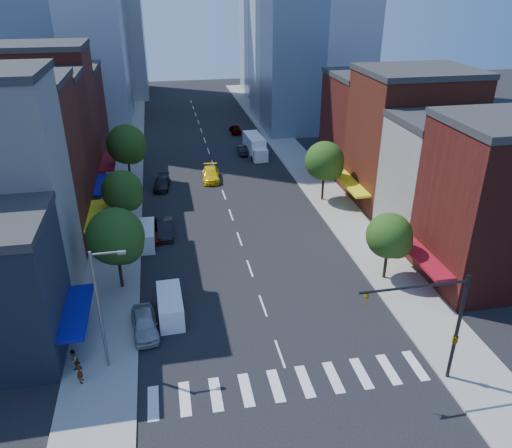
{
  "coord_description": "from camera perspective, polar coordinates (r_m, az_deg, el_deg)",
  "views": [
    {
      "loc": [
        -7.06,
        -27.18,
        24.19
      ],
      "look_at": [
        0.41,
        11.13,
        5.0
      ],
      "focal_mm": 35.0,
      "sensor_mm": 36.0,
      "label": 1
    }
  ],
  "objects": [
    {
      "name": "ground",
      "position": [
        37.07,
        2.76,
        -14.6
      ],
      "size": [
        220.0,
        220.0,
        0.0
      ],
      "primitive_type": "plane",
      "color": "black",
      "rests_on": "ground"
    },
    {
      "name": "bldg_right_1",
      "position": [
        53.83,
        21.28,
        4.6
      ],
      "size": [
        12.0,
        8.0,
        12.0
      ],
      "primitive_type": "cube",
      "color": "beige",
      "rests_on": "ground"
    },
    {
      "name": "traffic_signal",
      "position": [
        34.71,
        21.26,
        -11.16
      ],
      "size": [
        7.24,
        2.24,
        8.0
      ],
      "color": "black",
      "rests_on": "sidewalk_right"
    },
    {
      "name": "box_truck",
      "position": [
        76.37,
        -0.11,
        8.84
      ],
      "size": [
        2.63,
        7.59,
        3.01
      ],
      "rotation": [
        0.0,
        0.0,
        0.05
      ],
      "color": "white",
      "rests_on": "ground"
    },
    {
      "name": "sidewalk_left",
      "position": [
        71.59,
        -14.8,
        5.61
      ],
      "size": [
        5.0,
        120.0,
        0.15
      ],
      "primitive_type": "cube",
      "color": "gray",
      "rests_on": "ground"
    },
    {
      "name": "tree_left_far",
      "position": [
        66.04,
        -14.44,
        8.65
      ],
      "size": [
        5.0,
        5.0,
        7.75
      ],
      "color": "black",
      "rests_on": "sidewalk_left"
    },
    {
      "name": "bldg_left_4",
      "position": [
        68.0,
        -22.96,
        10.81
      ],
      "size": [
        12.0,
        9.0,
        17.0
      ],
      "primitive_type": "cube",
      "color": "#5B2215",
      "rests_on": "ground"
    },
    {
      "name": "bldg_right_2",
      "position": [
        60.71,
        17.22,
        9.06
      ],
      "size": [
        12.0,
        10.0,
        15.0
      ],
      "primitive_type": "cube",
      "color": "#5B2215",
      "rests_on": "ground"
    },
    {
      "name": "parked_car_front",
      "position": [
        39.36,
        -12.61,
        -11.04
      ],
      "size": [
        2.34,
        4.82,
        1.58
      ],
      "primitive_type": "imported",
      "rotation": [
        0.0,
        0.0,
        0.1
      ],
      "color": "#9F9FA4",
      "rests_on": "ground"
    },
    {
      "name": "parked_car_second",
      "position": [
        53.04,
        -10.36,
        -0.5
      ],
      "size": [
        1.64,
        4.58,
        1.5
      ],
      "primitive_type": "imported",
      "rotation": [
        0.0,
        0.0,
        0.01
      ],
      "color": "black",
      "rests_on": "ground"
    },
    {
      "name": "tree_left_near",
      "position": [
        42.94,
        -15.54,
        -1.6
      ],
      "size": [
        4.8,
        4.8,
        7.3
      ],
      "color": "black",
      "rests_on": "sidewalk_left"
    },
    {
      "name": "pedestrian_near",
      "position": [
        36.09,
        -19.48,
        -15.63
      ],
      "size": [
        0.44,
        0.64,
        1.72
      ],
      "primitive_type": "imported",
      "rotation": [
        0.0,
        0.0,
        1.61
      ],
      "color": "#999999",
      "rests_on": "sidewalk_left"
    },
    {
      "name": "bldg_left_2",
      "position": [
        52.25,
        -26.01,
        5.43
      ],
      "size": [
        12.0,
        9.0,
        16.0
      ],
      "primitive_type": "cube",
      "color": "#5B2215",
      "rests_on": "ground"
    },
    {
      "name": "bldg_right_3",
      "position": [
        69.59,
        13.39,
        10.76
      ],
      "size": [
        12.0,
        10.0,
        13.0
      ],
      "primitive_type": "cube",
      "color": "#4B1812",
      "rests_on": "ground"
    },
    {
      "name": "traffic_car_far",
      "position": [
        88.64,
        -2.39,
        10.8
      ],
      "size": [
        1.77,
        4.17,
        1.41
      ],
      "primitive_type": "imported",
      "rotation": [
        0.0,
        0.0,
        3.17
      ],
      "color": "#999999",
      "rests_on": "ground"
    },
    {
      "name": "crosswalk",
      "position": [
        34.92,
        3.97,
        -17.73
      ],
      "size": [
        19.0,
        3.0,
        0.01
      ],
      "primitive_type": "cube",
      "color": "silver",
      "rests_on": "ground"
    },
    {
      "name": "tree_right_near",
      "position": [
        44.53,
        15.17,
        -1.5
      ],
      "size": [
        4.0,
        4.0,
        6.2
      ],
      "color": "black",
      "rests_on": "sidewalk_right"
    },
    {
      "name": "cargo_van_far",
      "position": [
        51.31,
        -12.55,
        -1.38
      ],
      "size": [
        1.99,
        4.71,
        1.99
      ],
      "rotation": [
        0.0,
        0.0,
        -0.02
      ],
      "color": "white",
      "rests_on": "ground"
    },
    {
      "name": "streetlight",
      "position": [
        34.27,
        -17.26,
        -8.68
      ],
      "size": [
        2.25,
        0.25,
        9.0
      ],
      "color": "slate",
      "rests_on": "sidewalk_left"
    },
    {
      "name": "cargo_van_near",
      "position": [
        40.4,
        -9.76,
        -9.31
      ],
      "size": [
        2.04,
        4.75,
        2.0
      ],
      "rotation": [
        0.0,
        0.0,
        0.03
      ],
      "color": "white",
      "rests_on": "ground"
    },
    {
      "name": "bldg_left_5",
      "position": [
        77.53,
        -21.5,
        11.22
      ],
      "size": [
        12.0,
        10.0,
        13.0
      ],
      "primitive_type": "cube",
      "color": "#4B1812",
      "rests_on": "ground"
    },
    {
      "name": "traffic_car_oncoming",
      "position": [
        77.47,
        -1.49,
        8.51
      ],
      "size": [
        1.61,
        4.22,
        1.37
      ],
      "primitive_type": "imported",
      "rotation": [
        0.0,
        0.0,
        3.1
      ],
      "color": "black",
      "rests_on": "ground"
    },
    {
      "name": "bldg_left_3",
      "position": [
        60.24,
        -24.16,
        7.8
      ],
      "size": [
        12.0,
        8.0,
        15.0
      ],
      "primitive_type": "cube",
      "color": "#4B1812",
      "rests_on": "ground"
    },
    {
      "name": "pedestrian_far",
      "position": [
        37.29,
        -20.14,
        -14.35
      ],
      "size": [
        0.78,
        0.89,
        1.56
      ],
      "primitive_type": "imported",
      "rotation": [
        0.0,
        0.0,
        -1.85
      ],
      "color": "#999999",
      "rests_on": "sidewalk_left"
    },
    {
      "name": "parked_car_rear",
      "position": [
        65.23,
        -10.7,
        4.58
      ],
      "size": [
        2.48,
        4.83,
        1.34
      ],
      "primitive_type": "imported",
      "rotation": [
        0.0,
        0.0,
        -0.13
      ],
      "color": "black",
      "rests_on": "ground"
    },
    {
      "name": "taxi",
      "position": [
        67.2,
        -5.19,
        5.68
      ],
      "size": [
        2.64,
        5.52,
        1.55
      ],
      "primitive_type": "imported",
      "rotation": [
        0.0,
        0.0,
        -0.09
      ],
      "color": "yellow",
      "rests_on": "ground"
    },
    {
      "name": "tree_right_far",
      "position": [
        59.53,
        7.98,
        6.98
      ],
      "size": [
        4.6,
        4.6,
        7.2
      ],
      "color": "black",
      "rests_on": "sidewalk_right"
    },
    {
      "name": "tree_left_mid",
      "position": [
        53.07,
        -14.88,
        3.52
      ],
      "size": [
        4.2,
        4.2,
        6.65
      ],
      "color": "black",
      "rests_on": "sidewalk_left"
    },
    {
      "name": "bldg_right_0",
      "position": [
        47.09,
        26.63,
        1.86
      ],
      "size": [
        12.0,
        9.0,
        14.0
      ],
      "primitive_type": "cube",
      "color": "#4B1812",
      "rests_on": "ground"
    },
    {
      "name": "parked_car_third",
      "position": [
        53.01,
        -11.86,
        -0.71
      ],
      "size": [
        2.41,
        5.14,
        1.42
      ],
      "primitive_type": "imported",
      "rotation": [
        0.0,
        0.0,
        -0.01
      ],
      "color": "#999999",
      "rests_on": "ground"
    },
    {
      "name": "sidewalk_right",
      "position": [
        74.01,
        4.95,
        7.07
      ],
      "size": [
        5.0,
        120.0,
        0.15
      ],
      "primitive_type": "cube",
      "color": "gray",
      "rests_on": "ground"
    }
  ]
}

